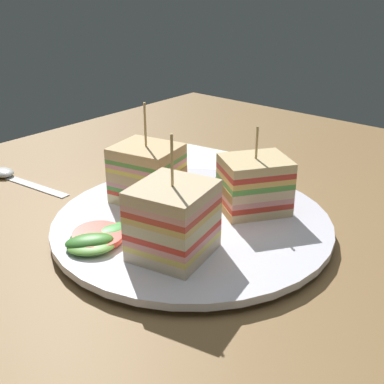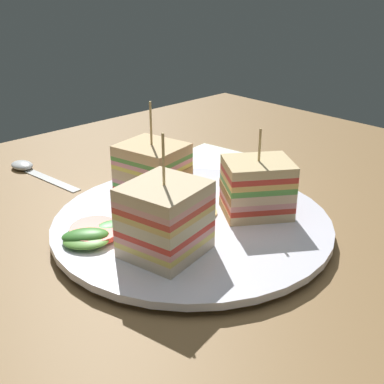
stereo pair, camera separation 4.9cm
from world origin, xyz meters
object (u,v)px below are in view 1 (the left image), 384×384
object	(u,v)px
sandwich_wedge_1	(173,220)
sandwich_wedge_0	(147,173)
spoon	(11,176)
sandwich_wedge_2	(254,185)
chip_pile	(185,209)
plate	(192,224)
napkin	(192,165)

from	to	relation	value
sandwich_wedge_1	sandwich_wedge_0	bearing A→B (deg)	44.32
sandwich_wedge_0	spoon	size ratio (longest dim) A/B	0.79
sandwich_wedge_2	chip_pile	distance (cm)	7.59
plate	spoon	bearing A→B (deg)	-80.50
chip_pile	napkin	world-z (taller)	chip_pile
sandwich_wedge_0	sandwich_wedge_2	xyz separation A→B (cm)	(-5.30, 10.19, -0.22)
sandwich_wedge_2	spoon	bearing A→B (deg)	-36.57
napkin	chip_pile	bearing A→B (deg)	38.09
spoon	napkin	world-z (taller)	spoon
spoon	plate	bearing A→B (deg)	-176.76
sandwich_wedge_0	sandwich_wedge_2	distance (cm)	11.48
plate	sandwich_wedge_2	size ratio (longest dim) A/B	3.10
sandwich_wedge_0	sandwich_wedge_1	xyz separation A→B (cm)	(6.57, 9.76, 0.18)
sandwich_wedge_2	chip_pile	world-z (taller)	sandwich_wedge_2
spoon	sandwich_wedge_2	bearing A→B (deg)	-167.39
sandwich_wedge_1	sandwich_wedge_2	distance (cm)	11.88
sandwich_wedge_1	napkin	size ratio (longest dim) A/B	0.75
plate	sandwich_wedge_1	bearing A→B (deg)	26.53
sandwich_wedge_0	chip_pile	bearing A→B (deg)	-18.64
spoon	napkin	size ratio (longest dim) A/B	0.93
plate	napkin	bearing A→B (deg)	-139.57
napkin	spoon	bearing A→B (deg)	-38.84
plate	sandwich_wedge_2	xyz separation A→B (cm)	(-5.82, 3.45, 3.36)
sandwich_wedge_1	sandwich_wedge_2	bearing A→B (deg)	-13.77
spoon	sandwich_wedge_1	bearing A→B (deg)	170.63
sandwich_wedge_1	chip_pile	bearing A→B (deg)	21.35
plate	sandwich_wedge_2	distance (cm)	7.55
sandwich_wedge_1	napkin	world-z (taller)	sandwich_wedge_1
spoon	napkin	xyz separation A→B (cm)	(-18.32, 14.75, -0.15)
sandwich_wedge_2	spoon	size ratio (longest dim) A/B	0.67
sandwich_wedge_0	napkin	distance (cm)	14.88
sandwich_wedge_1	spoon	size ratio (longest dim) A/B	0.81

